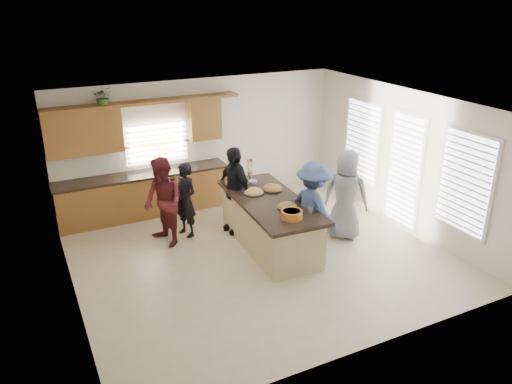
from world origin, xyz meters
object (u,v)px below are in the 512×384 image
island (270,224)px  woman_left_front (234,190)px  woman_left_mid (163,202)px  woman_right_back (313,208)px  salad_bowl (292,214)px  woman_right_front (346,195)px  woman_left_back (185,200)px

island → woman_left_front: size_ratio=1.56×
island → woman_left_mid: woman_left_mid is taller
woman_left_front → woman_right_back: woman_left_front is taller
island → salad_bowl: salad_bowl is taller
woman_left_mid → woman_right_front: bearing=54.6°
salad_bowl → woman_right_front: 1.65m
woman_left_mid → woman_right_back: 2.79m
woman_right_back → woman_right_front: size_ratio=0.99×
island → woman_left_front: (-0.34, 0.87, 0.43)m
woman_right_front → woman_left_front: bearing=16.2°
island → woman_left_mid: bearing=155.2°
woman_left_front → woman_right_front: size_ratio=1.00×
salad_bowl → woman_left_back: size_ratio=0.24×
woman_left_mid → woman_right_front: (3.25, -1.26, 0.03)m
salad_bowl → woman_left_mid: bearing=132.9°
woman_left_front → woman_right_back: size_ratio=1.01×
woman_left_back → woman_left_mid: bearing=-90.9°
salad_bowl → woman_left_mid: 2.52m
salad_bowl → woman_right_back: size_ratio=0.21×
woman_left_mid → woman_right_back: (2.35, -1.51, 0.02)m
woman_left_mid → woman_right_front: size_ratio=0.97×
woman_left_back → woman_left_mid: size_ratio=0.87×
island → woman_left_back: (-1.27, 1.13, 0.30)m
woman_left_mid → woman_right_back: size_ratio=0.98×
woman_left_back → woman_right_back: woman_right_back is taller
woman_left_mid → salad_bowl: bearing=28.7°
woman_left_front → woman_right_front: woman_right_front is taller
island → woman_right_back: (0.59, -0.56, 0.43)m
woman_left_mid → woman_left_front: bearing=72.9°
woman_right_back → woman_left_front: bearing=21.2°
woman_left_mid → island: bearing=47.7°
island → woman_right_front: size_ratio=1.55×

